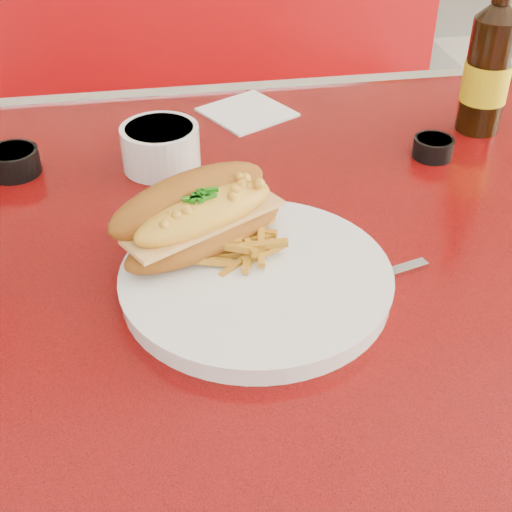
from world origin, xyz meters
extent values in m
cube|color=red|center=(0.00, 0.00, 0.75)|extent=(1.20, 0.80, 0.04)
cube|color=white|center=(0.00, 0.40, 0.75)|extent=(1.22, 0.03, 0.04)
cylinder|color=white|center=(0.00, 0.00, 0.37)|extent=(0.09, 0.09, 0.72)
cube|color=#A80B0E|center=(0.00, 0.78, 0.23)|extent=(1.20, 0.50, 0.45)
cube|color=#A80B0E|center=(0.00, 1.00, 0.68)|extent=(1.20, 0.08, 0.45)
cylinder|color=white|center=(-0.01, -0.10, 0.78)|extent=(0.32, 0.32, 0.02)
cylinder|color=white|center=(-0.01, -0.10, 0.79)|extent=(0.32, 0.32, 0.00)
ellipsoid|color=#955518|center=(-0.06, -0.05, 0.81)|extent=(0.19, 0.15, 0.04)
cube|color=#E6B367|center=(-0.06, -0.05, 0.82)|extent=(0.17, 0.12, 0.01)
ellipsoid|color=yellow|center=(-0.06, -0.05, 0.83)|extent=(0.17, 0.12, 0.04)
ellipsoid|color=#955518|center=(-0.07, -0.03, 0.83)|extent=(0.20, 0.15, 0.07)
cube|color=#B8B8BC|center=(-0.07, -0.07, 0.79)|extent=(0.03, 0.13, 0.00)
cube|color=#B8B8BC|center=(-0.08, 0.01, 0.79)|extent=(0.02, 0.04, 0.00)
cylinder|color=white|center=(-0.09, 0.17, 0.80)|extent=(0.11, 0.11, 0.05)
cylinder|color=black|center=(-0.09, 0.17, 0.82)|extent=(0.09, 0.09, 0.01)
cylinder|color=black|center=(-0.27, 0.18, 0.79)|extent=(0.08, 0.08, 0.03)
cylinder|color=#D7774E|center=(-0.27, 0.18, 0.80)|extent=(0.07, 0.07, 0.01)
cylinder|color=black|center=(0.26, 0.14, 0.78)|extent=(0.06, 0.06, 0.03)
cylinder|color=#D7774E|center=(0.26, 0.14, 0.79)|extent=(0.05, 0.05, 0.01)
cylinder|color=black|center=(0.35, 0.20, 0.85)|extent=(0.08, 0.08, 0.15)
cone|color=black|center=(0.35, 0.20, 0.94)|extent=(0.08, 0.08, 0.03)
cylinder|color=gold|center=(0.35, 0.20, 0.84)|extent=(0.08, 0.08, 0.05)
cube|color=#B8B8BC|center=(0.05, -0.12, 0.77)|extent=(0.11, 0.04, 0.00)
cube|color=#B8B8BC|center=(0.14, -0.10, 0.77)|extent=(0.07, 0.03, 0.01)
cube|color=white|center=(0.04, 0.31, 0.77)|extent=(0.15, 0.15, 0.00)
camera|label=1|loc=(-0.10, -0.64, 1.21)|focal=50.00mm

